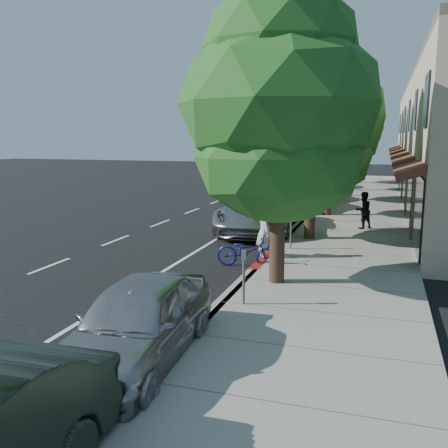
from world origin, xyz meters
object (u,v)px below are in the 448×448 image
at_px(cyclist, 264,231).
at_px(dark_suv_far, 323,177).
at_px(street_tree_4, 348,120).
at_px(near_car_a, 137,322).
at_px(bicycle, 247,251).
at_px(dark_sedan, 304,197).
at_px(street_tree_3, 341,126).
at_px(street_tree_2, 330,121).
at_px(white_pickup, 311,190).
at_px(street_tree_1, 313,120).
at_px(street_tree_5, 353,129).
at_px(pedestrian, 363,210).
at_px(street_tree_0, 280,108).
at_px(silver_suv, 258,211).

relative_size(cyclist, dark_suv_far, 0.36).
height_order(street_tree_4, near_car_a, street_tree_4).
distance_m(bicycle, dark_sedan, 12.08).
xyz_separation_m(bicycle, near_car_a, (-0.10, -6.91, 0.26)).
bearing_deg(street_tree_3, near_car_a, -93.47).
xyz_separation_m(street_tree_2, white_pickup, (-1.56, 5.31, -3.84)).
bearing_deg(cyclist, white_pickup, -26.88).
distance_m(street_tree_2, near_car_a, 17.64).
bearing_deg(dark_sedan, near_car_a, -91.41).
bearing_deg(cyclist, street_tree_1, -45.49).
height_order(street_tree_1, white_pickup, street_tree_1).
xyz_separation_m(street_tree_5, pedestrian, (1.83, -21.34, -3.64)).
height_order(white_pickup, near_car_a, white_pickup).
distance_m(bicycle, dark_suv_far, 23.47).
relative_size(white_pickup, near_car_a, 1.26).
bearing_deg(street_tree_5, pedestrian, -85.11).
bearing_deg(street_tree_5, street_tree_4, -90.00).
xyz_separation_m(bicycle, dark_suv_far, (-0.48, 23.46, 0.42)).
relative_size(street_tree_2, street_tree_4, 0.93).
bearing_deg(cyclist, street_tree_0, 171.06).
height_order(street_tree_0, cyclist, street_tree_0).
height_order(street_tree_0, pedestrian, street_tree_0).
distance_m(street_tree_5, pedestrian, 21.72).
relative_size(street_tree_3, white_pickup, 1.36).
height_order(street_tree_3, street_tree_4, street_tree_4).
height_order(street_tree_0, dark_sedan, street_tree_0).
bearing_deg(pedestrian, dark_sedan, -98.31).
bearing_deg(silver_suv, street_tree_2, 56.98).
xyz_separation_m(street_tree_2, dark_suv_far, (-1.78, 13.22, -3.74)).
xyz_separation_m(street_tree_4, street_tree_5, (-0.00, 6.00, -0.47)).
height_order(street_tree_1, dark_suv_far, street_tree_1).
distance_m(silver_suv, white_pickup, 9.85).
distance_m(street_tree_0, near_car_a, 6.60).
bearing_deg(silver_suv, bicycle, -84.52).
relative_size(cyclist, white_pickup, 0.35).
distance_m(street_tree_3, street_tree_4, 6.02).
bearing_deg(pedestrian, street_tree_0, 37.86).
bearing_deg(near_car_a, white_pickup, 87.01).
relative_size(cyclist, dark_sedan, 0.42).
xyz_separation_m(street_tree_1, street_tree_2, (0.00, 6.00, 0.13)).
distance_m(street_tree_1, near_car_a, 11.85).
bearing_deg(street_tree_4, silver_suv, -98.20).
bearing_deg(street_tree_5, street_tree_0, -90.00).
xyz_separation_m(street_tree_1, street_tree_3, (0.00, 12.00, 0.02)).
bearing_deg(street_tree_3, silver_suv, -102.76).
distance_m(street_tree_4, bicycle, 22.74).
height_order(street_tree_3, dark_suv_far, street_tree_3).
xyz_separation_m(street_tree_1, white_pickup, (-1.56, 11.31, -3.71)).
bearing_deg(silver_suv, street_tree_0, -77.57).
distance_m(street_tree_5, silver_suv, 22.92).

